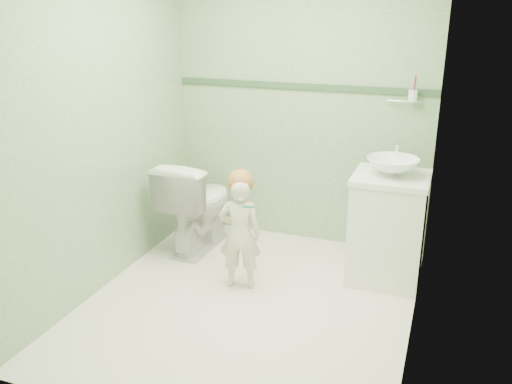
% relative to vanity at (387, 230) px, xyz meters
% --- Properties ---
extents(ground, '(2.50, 2.50, 0.00)m').
position_rel_vanity_xyz_m(ground, '(-0.84, -0.70, -0.40)').
color(ground, silver).
rests_on(ground, ground).
extents(room_shell, '(2.50, 2.54, 2.40)m').
position_rel_vanity_xyz_m(room_shell, '(-0.84, -0.70, 0.80)').
color(room_shell, '#80AA79').
rests_on(room_shell, ground).
extents(trim_stripe, '(2.20, 0.02, 0.05)m').
position_rel_vanity_xyz_m(trim_stripe, '(-0.84, 0.54, 0.95)').
color(trim_stripe, '#355436').
rests_on(trim_stripe, room_shell).
extents(vanity, '(0.52, 0.50, 0.80)m').
position_rel_vanity_xyz_m(vanity, '(0.00, 0.00, 0.00)').
color(vanity, white).
rests_on(vanity, ground).
extents(counter, '(0.54, 0.52, 0.04)m').
position_rel_vanity_xyz_m(counter, '(0.00, 0.00, 0.41)').
color(counter, white).
rests_on(counter, vanity).
extents(basin, '(0.37, 0.37, 0.13)m').
position_rel_vanity_xyz_m(basin, '(0.00, 0.00, 0.49)').
color(basin, white).
rests_on(basin, counter).
extents(faucet, '(0.03, 0.13, 0.18)m').
position_rel_vanity_xyz_m(faucet, '(0.00, 0.19, 0.57)').
color(faucet, silver).
rests_on(faucet, counter).
extents(cup_holder, '(0.26, 0.07, 0.21)m').
position_rel_vanity_xyz_m(cup_holder, '(0.05, 0.48, 0.93)').
color(cup_holder, silver).
rests_on(cup_holder, room_shell).
extents(toilet, '(0.48, 0.80, 0.79)m').
position_rel_vanity_xyz_m(toilet, '(-1.58, 0.04, -0.00)').
color(toilet, white).
rests_on(toilet, ground).
extents(toddler, '(0.35, 0.27, 0.84)m').
position_rel_vanity_xyz_m(toddler, '(-0.99, -0.49, 0.02)').
color(toddler, beige).
rests_on(toddler, ground).
extents(hair_cap, '(0.19, 0.19, 0.19)m').
position_rel_vanity_xyz_m(hair_cap, '(-0.99, -0.46, 0.41)').
color(hair_cap, '#A46835').
rests_on(hair_cap, toddler).
extents(teal_toothbrush, '(0.11, 0.14, 0.08)m').
position_rel_vanity_xyz_m(teal_toothbrush, '(-0.89, -0.59, 0.29)').
color(teal_toothbrush, '#127C75').
rests_on(teal_toothbrush, toddler).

